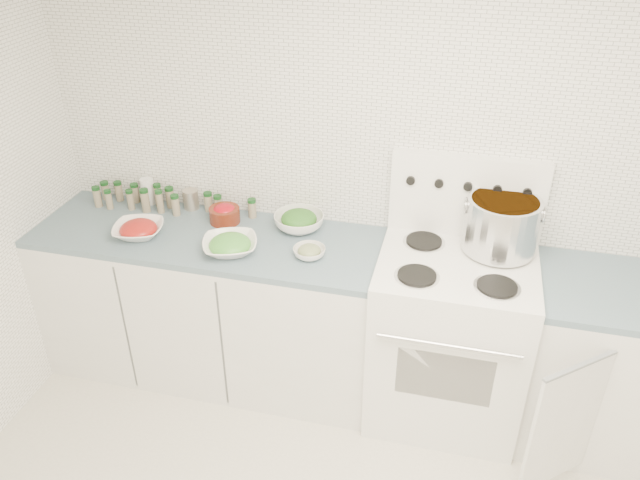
{
  "coord_description": "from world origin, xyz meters",
  "views": [
    {
      "loc": [
        0.44,
        -1.41,
        2.55
      ],
      "look_at": [
        -0.19,
        1.14,
        0.99
      ],
      "focal_mm": 35.0,
      "sensor_mm": 36.0,
      "label": 1
    }
  ],
  "objects_px": {
    "stock_pot": "(502,223)",
    "bowl_tomato": "(139,229)",
    "stove": "(449,334)",
    "bowl_snowpea": "(230,245)"
  },
  "relations": [
    {
      "from": "bowl_tomato",
      "to": "bowl_snowpea",
      "type": "relative_size",
      "value": 0.89
    },
    {
      "from": "stove",
      "to": "bowl_tomato",
      "type": "bearing_deg",
      "value": -176.97
    },
    {
      "from": "stove",
      "to": "bowl_tomato",
      "type": "xyz_separation_m",
      "value": [
        -1.64,
        -0.09,
        0.44
      ]
    },
    {
      "from": "stove",
      "to": "stock_pot",
      "type": "relative_size",
      "value": 3.65
    },
    {
      "from": "stock_pot",
      "to": "bowl_tomato",
      "type": "relative_size",
      "value": 1.2
    },
    {
      "from": "stock_pot",
      "to": "bowl_snowpea",
      "type": "distance_m",
      "value": 1.33
    },
    {
      "from": "stove",
      "to": "stock_pot",
      "type": "height_order",
      "value": "stove"
    },
    {
      "from": "stove",
      "to": "bowl_snowpea",
      "type": "bearing_deg",
      "value": -173.78
    },
    {
      "from": "bowl_tomato",
      "to": "bowl_snowpea",
      "type": "height_order",
      "value": "bowl_snowpea"
    },
    {
      "from": "stock_pot",
      "to": "bowl_tomato",
      "type": "xyz_separation_m",
      "value": [
        -1.82,
        -0.24,
        -0.15
      ]
    }
  ]
}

